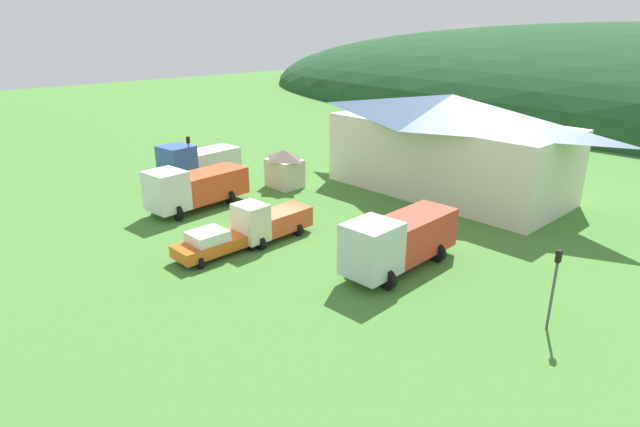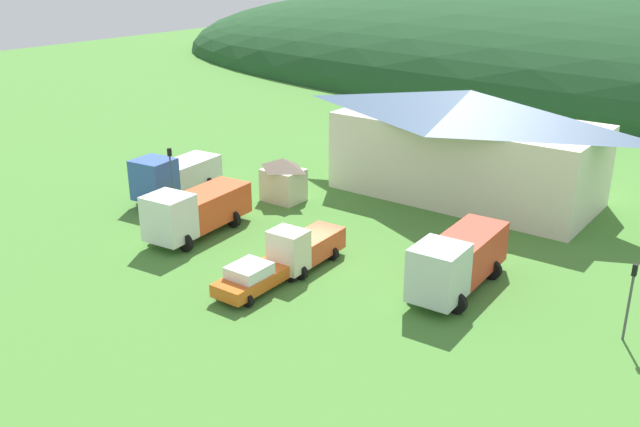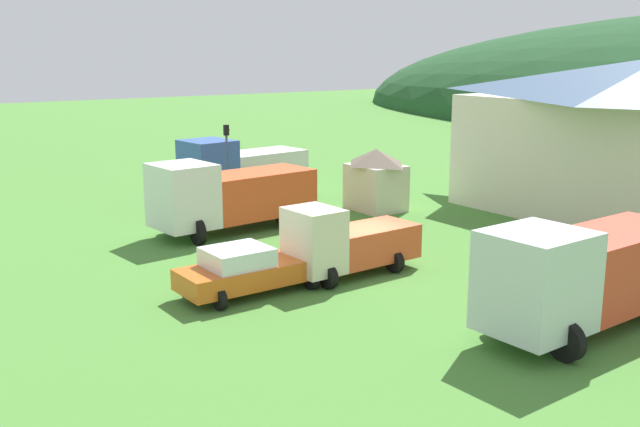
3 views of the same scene
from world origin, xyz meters
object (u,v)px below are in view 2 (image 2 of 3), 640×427
traffic_light_east (631,294)px  heavy_rig_white (195,210)px  tow_truck_silver (457,260)px  light_truck_cream (303,247)px  box_truck_blue (173,175)px  play_shed_cream (283,179)px  traffic_cone_near_pickup (423,261)px  service_pickup_orange (256,276)px  traffic_light_west (171,171)px  depot_building (467,143)px

traffic_light_east → heavy_rig_white: bearing=-173.1°
tow_truck_silver → light_truck_cream: bearing=-75.3°
box_truck_blue → play_shed_cream: bearing=116.7°
traffic_light_east → traffic_cone_near_pickup: bearing=169.9°
play_shed_cream → box_truck_blue: (-6.70, -4.32, 0.09)m
play_shed_cream → tow_truck_silver: size_ratio=0.40×
service_pickup_orange → traffic_light_west: 14.64m
service_pickup_orange → traffic_light_west: size_ratio=1.23×
box_truck_blue → tow_truck_silver: 23.06m
light_truck_cream → traffic_light_west: size_ratio=1.23×
play_shed_cream → traffic_cone_near_pickup: size_ratio=5.22×
box_truck_blue → traffic_cone_near_pickup: (19.87, 1.02, -1.72)m
play_shed_cream → light_truck_cream: 11.42m
box_truck_blue → tow_truck_silver: bearing=80.9°
light_truck_cream → traffic_cone_near_pickup: 7.08m
heavy_rig_white → traffic_cone_near_pickup: heavy_rig_white is taller
play_shed_cream → box_truck_blue: bearing=-147.2°
service_pickup_orange → traffic_light_east: traffic_light_east is taller
play_shed_cream → service_pickup_orange: play_shed_cream is taller
play_shed_cream → heavy_rig_white: heavy_rig_white is taller
service_pickup_orange → traffic_light_west: traffic_light_west is taller
light_truck_cream → service_pickup_orange: size_ratio=1.00×
light_truck_cream → service_pickup_orange: 3.80m
depot_building → traffic_cone_near_pickup: bearing=-74.8°
box_truck_blue → heavy_rig_white: 7.61m
traffic_light_east → depot_building: bearing=136.7°
box_truck_blue → traffic_light_west: traffic_light_west is taller
depot_building → traffic_light_east: bearing=-43.3°
depot_building → service_pickup_orange: size_ratio=3.78×
traffic_light_west → heavy_rig_white: bearing=-27.9°
play_shed_cream → light_truck_cream: size_ratio=0.60×
play_shed_cream → heavy_rig_white: size_ratio=0.40×
traffic_light_west → traffic_cone_near_pickup: bearing=7.4°
box_truck_blue → light_truck_cream: box_truck_blue is taller
tow_truck_silver → traffic_light_west: (-21.64, -0.17, 0.83)m
heavy_rig_white → light_truck_cream: size_ratio=1.50×
service_pickup_orange → traffic_light_east: (16.94, 6.46, 1.54)m
service_pickup_orange → traffic_light_east: size_ratio=1.36×
heavy_rig_white → traffic_light_west: 5.79m
box_truck_blue → service_pickup_orange: 16.42m
play_shed_cream → service_pickup_orange: bearing=-56.4°
play_shed_cream → traffic_light_west: (-5.31, -5.71, 0.98)m
play_shed_cream → tow_truck_silver: 17.25m
depot_building → box_truck_blue: bearing=-142.0°
depot_building → box_truck_blue: (-16.62, -12.97, -2.30)m
play_shed_cream → traffic_cone_near_pickup: 13.68m
tow_truck_silver → service_pickup_orange: size_ratio=1.51×
service_pickup_orange → light_truck_cream: bearing=176.0°
depot_building → play_shed_cream: bearing=-139.0°
light_truck_cream → traffic_light_west: bearing=-102.5°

